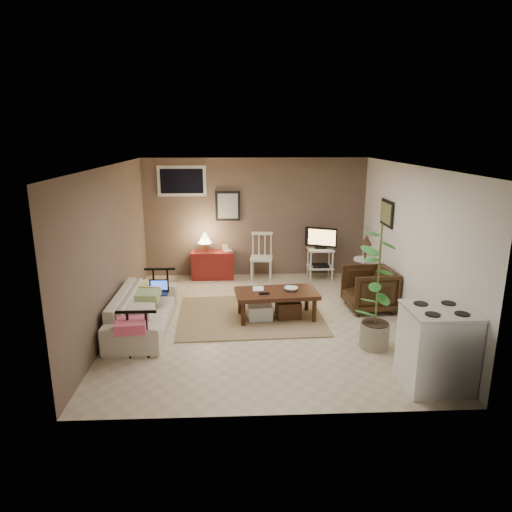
{
  "coord_description": "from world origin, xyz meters",
  "views": [
    {
      "loc": [
        -0.4,
        -6.65,
        2.82
      ],
      "look_at": [
        -0.08,
        0.35,
        0.96
      ],
      "focal_mm": 32.0,
      "sensor_mm": 36.0,
      "label": 1
    }
  ],
  "objects_px": {
    "tv_stand": "(320,252)",
    "spindle_chair": "(261,258)",
    "armchair": "(369,287)",
    "potted_plant": "(378,283)",
    "red_console": "(212,262)",
    "stove": "(437,348)",
    "coffee_table": "(276,303)",
    "sofa": "(143,304)",
    "side_table": "(365,257)"
  },
  "relations": [
    {
      "from": "red_console",
      "to": "tv_stand",
      "type": "xyz_separation_m",
      "value": [
        2.18,
        -0.16,
        0.22
      ]
    },
    {
      "from": "side_table",
      "to": "armchair",
      "type": "relative_size",
      "value": 1.42
    },
    {
      "from": "coffee_table",
      "to": "tv_stand",
      "type": "xyz_separation_m",
      "value": [
        1.07,
        2.02,
        0.29
      ]
    },
    {
      "from": "armchair",
      "to": "stove",
      "type": "height_order",
      "value": "stove"
    },
    {
      "from": "coffee_table",
      "to": "tv_stand",
      "type": "bearing_deg",
      "value": 62.05
    },
    {
      "from": "red_console",
      "to": "spindle_chair",
      "type": "xyz_separation_m",
      "value": [
        1.0,
        -0.13,
        0.11
      ]
    },
    {
      "from": "red_console",
      "to": "potted_plant",
      "type": "relative_size",
      "value": 0.56
    },
    {
      "from": "spindle_chair",
      "to": "side_table",
      "type": "relative_size",
      "value": 0.86
    },
    {
      "from": "side_table",
      "to": "stove",
      "type": "height_order",
      "value": "side_table"
    },
    {
      "from": "coffee_table",
      "to": "armchair",
      "type": "bearing_deg",
      "value": 12.32
    },
    {
      "from": "tv_stand",
      "to": "stove",
      "type": "height_order",
      "value": "tv_stand"
    },
    {
      "from": "tv_stand",
      "to": "armchair",
      "type": "bearing_deg",
      "value": -72.92
    },
    {
      "from": "tv_stand",
      "to": "spindle_chair",
      "type": "bearing_deg",
      "value": 178.68
    },
    {
      "from": "red_console",
      "to": "side_table",
      "type": "relative_size",
      "value": 0.89
    },
    {
      "from": "armchair",
      "to": "potted_plant",
      "type": "xyz_separation_m",
      "value": [
        -0.33,
        -1.42,
        0.54
      ]
    },
    {
      "from": "red_console",
      "to": "side_table",
      "type": "bearing_deg",
      "value": -20.27
    },
    {
      "from": "tv_stand",
      "to": "potted_plant",
      "type": "xyz_separation_m",
      "value": [
        0.18,
        -3.1,
        0.37
      ]
    },
    {
      "from": "sofa",
      "to": "side_table",
      "type": "relative_size",
      "value": 1.79
    },
    {
      "from": "tv_stand",
      "to": "sofa",
      "type": "bearing_deg",
      "value": -143.38
    },
    {
      "from": "coffee_table",
      "to": "red_console",
      "type": "distance_m",
      "value": 2.45
    },
    {
      "from": "stove",
      "to": "red_console",
      "type": "bearing_deg",
      "value": 123.0
    },
    {
      "from": "coffee_table",
      "to": "side_table",
      "type": "xyz_separation_m",
      "value": [
        1.72,
        1.14,
        0.41
      ]
    },
    {
      "from": "side_table",
      "to": "potted_plant",
      "type": "relative_size",
      "value": 0.63
    },
    {
      "from": "coffee_table",
      "to": "potted_plant",
      "type": "distance_m",
      "value": 1.78
    },
    {
      "from": "side_table",
      "to": "stove",
      "type": "relative_size",
      "value": 1.15
    },
    {
      "from": "tv_stand",
      "to": "side_table",
      "type": "relative_size",
      "value": 0.96
    },
    {
      "from": "potted_plant",
      "to": "red_console",
      "type": "bearing_deg",
      "value": 125.99
    },
    {
      "from": "sofa",
      "to": "potted_plant",
      "type": "relative_size",
      "value": 1.13
    },
    {
      "from": "spindle_chair",
      "to": "armchair",
      "type": "distance_m",
      "value": 2.41
    },
    {
      "from": "tv_stand",
      "to": "armchair",
      "type": "xyz_separation_m",
      "value": [
        0.51,
        -1.68,
        -0.17
      ]
    },
    {
      "from": "tv_stand",
      "to": "potted_plant",
      "type": "relative_size",
      "value": 0.61
    },
    {
      "from": "potted_plant",
      "to": "stove",
      "type": "bearing_deg",
      "value": -68.18
    },
    {
      "from": "red_console",
      "to": "stove",
      "type": "xyz_separation_m",
      "value": [
        2.77,
        -4.26,
        0.14
      ]
    },
    {
      "from": "coffee_table",
      "to": "spindle_chair",
      "type": "relative_size",
      "value": 1.4
    },
    {
      "from": "armchair",
      "to": "tv_stand",
      "type": "bearing_deg",
      "value": -167.16
    },
    {
      "from": "sofa",
      "to": "armchair",
      "type": "xyz_separation_m",
      "value": [
        3.61,
        0.62,
        0.0
      ]
    },
    {
      "from": "red_console",
      "to": "armchair",
      "type": "xyz_separation_m",
      "value": [
        2.7,
        -1.83,
        0.05
      ]
    },
    {
      "from": "coffee_table",
      "to": "sofa",
      "type": "relative_size",
      "value": 0.67
    },
    {
      "from": "spindle_chair",
      "to": "coffee_table",
      "type": "bearing_deg",
      "value": -86.94
    },
    {
      "from": "coffee_table",
      "to": "side_table",
      "type": "distance_m",
      "value": 2.1
    },
    {
      "from": "stove",
      "to": "coffee_table",
      "type": "bearing_deg",
      "value": 128.58
    },
    {
      "from": "sofa",
      "to": "stove",
      "type": "height_order",
      "value": "stove"
    },
    {
      "from": "spindle_chair",
      "to": "side_table",
      "type": "distance_m",
      "value": 2.06
    },
    {
      "from": "tv_stand",
      "to": "potted_plant",
      "type": "distance_m",
      "value": 3.13
    },
    {
      "from": "sofa",
      "to": "tv_stand",
      "type": "distance_m",
      "value": 3.86
    },
    {
      "from": "potted_plant",
      "to": "spindle_chair",
      "type": "bearing_deg",
      "value": 113.61
    },
    {
      "from": "spindle_chair",
      "to": "tv_stand",
      "type": "bearing_deg",
      "value": -1.32
    },
    {
      "from": "red_console",
      "to": "armchair",
      "type": "bearing_deg",
      "value": -34.21
    },
    {
      "from": "coffee_table",
      "to": "stove",
      "type": "bearing_deg",
      "value": -51.42
    },
    {
      "from": "tv_stand",
      "to": "potted_plant",
      "type": "height_order",
      "value": "potted_plant"
    }
  ]
}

